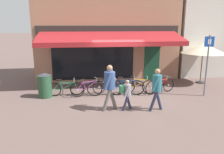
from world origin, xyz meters
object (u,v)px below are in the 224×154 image
(bicycle_red, at_px, (160,86))
(pedestrian_second_adult, at_px, (157,85))
(bicycle_blue, at_px, (126,87))
(cafe_parasol, at_px, (203,48))
(bicycle_green, at_px, (65,88))
(bicycle_purple, at_px, (88,88))
(bicycle_black, at_px, (106,88))
(pedestrian_child, at_px, (126,92))
(parking_sign, at_px, (207,60))
(litter_bin, at_px, (45,85))
(pedestrian_adult, at_px, (110,83))
(bicycle_orange, at_px, (138,86))

(bicycle_red, distance_m, pedestrian_second_adult, 2.30)
(bicycle_blue, bearing_deg, cafe_parasol, 27.14)
(bicycle_green, height_order, cafe_parasol, cafe_parasol)
(bicycle_purple, bearing_deg, bicycle_black, -29.84)
(pedestrian_child, bearing_deg, parking_sign, 15.35)
(bicycle_red, relative_size, pedestrian_child, 1.37)
(bicycle_black, xyz_separation_m, pedestrian_second_adult, (1.69, -1.99, 0.60))
(pedestrian_second_adult, height_order, cafe_parasol, cafe_parasol)
(litter_bin, distance_m, cafe_parasol, 8.44)
(bicycle_red, relative_size, parking_sign, 0.59)
(pedestrian_adult, bearing_deg, bicycle_red, 35.79)
(bicycle_black, relative_size, pedestrian_second_adult, 1.09)
(bicycle_purple, xyz_separation_m, pedestrian_child, (1.39, -1.94, 0.37))
(bicycle_orange, xyz_separation_m, parking_sign, (2.91, -0.74, 1.29))
(bicycle_purple, xyz_separation_m, bicycle_blue, (1.72, -0.20, 0.03))
(bicycle_orange, xyz_separation_m, cafe_parasol, (3.93, 1.46, 1.55))
(bicycle_blue, distance_m, parking_sign, 3.80)
(bicycle_purple, bearing_deg, bicycle_red, -21.02)
(bicycle_green, bearing_deg, bicycle_orange, -3.94)
(bicycle_orange, xyz_separation_m, bicycle_red, (1.03, -0.08, -0.01))
(bicycle_blue, xyz_separation_m, pedestrian_adult, (-0.95, -1.65, 0.68))
(bicycle_black, relative_size, bicycle_blue, 1.04)
(bicycle_black, height_order, parking_sign, parking_sign)
(bicycle_purple, height_order, bicycle_blue, bicycle_blue)
(bicycle_red, height_order, litter_bin, litter_bin)
(bicycle_green, distance_m, bicycle_purple, 1.05)
(litter_bin, bearing_deg, bicycle_red, -1.38)
(bicycle_purple, xyz_separation_m, bicycle_red, (3.38, -0.11, 0.00))
(pedestrian_adult, bearing_deg, cafe_parasol, 32.84)
(bicycle_blue, xyz_separation_m, pedestrian_child, (-0.32, -1.74, 0.34))
(pedestrian_adult, bearing_deg, bicycle_purple, 114.51)
(bicycle_black, bearing_deg, bicycle_green, 172.86)
(bicycle_blue, height_order, bicycle_red, bicycle_blue)
(pedestrian_second_adult, height_order, parking_sign, parking_sign)
(bicycle_black, distance_m, cafe_parasol, 5.89)
(bicycle_green, height_order, pedestrian_adult, pedestrian_adult)
(bicycle_red, distance_m, cafe_parasol, 3.64)
(pedestrian_child, bearing_deg, pedestrian_adult, 170.47)
(pedestrian_adult, bearing_deg, pedestrian_child, -5.94)
(bicycle_green, bearing_deg, pedestrian_second_adult, -34.23)
(bicycle_orange, distance_m, cafe_parasol, 4.47)
(pedestrian_second_adult, bearing_deg, bicycle_purple, 149.62)
(bicycle_purple, height_order, bicycle_red, bicycle_purple)
(bicycle_black, bearing_deg, bicycle_purple, 169.27)
(bicycle_orange, bearing_deg, bicycle_red, 8.79)
(litter_bin, relative_size, cafe_parasol, 0.48)
(bicycle_orange, bearing_deg, bicycle_purple, -167.53)
(bicycle_black, height_order, pedestrian_second_adult, pedestrian_second_adult)
(bicycle_purple, xyz_separation_m, pedestrian_second_adult, (2.50, -2.15, 0.63))
(bicycle_blue, bearing_deg, bicycle_black, -175.62)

